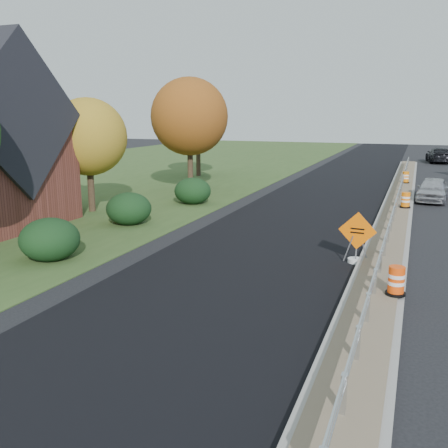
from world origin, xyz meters
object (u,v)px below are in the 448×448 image
(barrel_median_far, at_px, (406,178))
(barrel_median_mid, at_px, (405,200))
(car_silver, at_px, (433,189))
(car_dark_far, at_px, (439,155))
(caution_sign, at_px, (356,250))
(barrel_median_near, at_px, (396,281))

(barrel_median_far, bearing_deg, barrel_median_mid, -88.44)
(car_silver, bearing_deg, barrel_median_mid, -103.52)
(car_dark_far, bearing_deg, barrel_median_far, 76.72)
(caution_sign, distance_m, car_dark_far, 40.34)
(caution_sign, xyz_separation_m, barrel_median_far, (1.03, 20.43, 0.16))
(caution_sign, relative_size, car_silver, 0.44)
(caution_sign, relative_size, barrel_median_mid, 2.23)
(barrel_median_near, bearing_deg, barrel_median_mid, 90.61)
(barrel_median_mid, distance_m, car_silver, 4.40)
(barrel_median_near, distance_m, barrel_median_mid, 13.76)
(barrel_median_near, bearing_deg, car_dark_far, 86.95)
(barrel_median_mid, height_order, car_dark_far, car_dark_far)
(barrel_median_far, xyz_separation_m, car_dark_far, (2.74, 19.73, 0.17))
(barrel_median_near, bearing_deg, car_silver, 86.01)
(car_silver, distance_m, car_dark_far, 25.68)
(barrel_median_far, xyz_separation_m, car_silver, (1.67, -5.93, 0.08))
(caution_sign, xyz_separation_m, barrel_median_mid, (1.30, 10.33, 0.16))
(barrel_median_near, distance_m, car_silver, 17.97)
(barrel_median_near, xyz_separation_m, car_dark_far, (2.32, 43.59, 0.17))
(barrel_median_mid, xyz_separation_m, car_dark_far, (2.47, 29.83, 0.16))
(barrel_median_mid, relative_size, car_dark_far, 0.15)
(barrel_median_far, distance_m, car_dark_far, 19.92)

